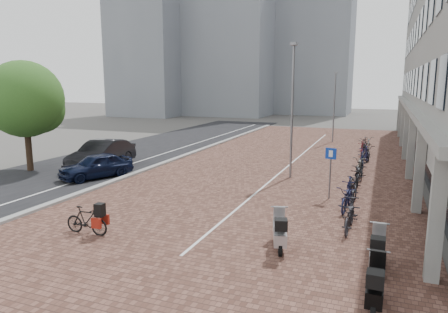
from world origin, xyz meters
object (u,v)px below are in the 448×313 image
hero_bike (87,220)px  scooter_back (280,230)px  scooter_front (378,249)px  scooter_mid (376,283)px  parking_sign (330,166)px  car_dark (102,154)px  car_navy (96,166)px

hero_bike → scooter_back: bearing=-80.8°
scooter_front → scooter_back: 2.83m
scooter_back → scooter_mid: bearing=-57.5°
scooter_mid → parking_sign: parking_sign is taller
hero_bike → parking_sign: bearing=-45.7°
car_dark → scooter_back: 14.82m
scooter_back → scooter_front: bearing=-25.5°
car_navy → car_dark: size_ratio=0.77×
car_navy → scooter_mid: (14.08, -8.09, -0.08)m
car_dark → scooter_front: car_dark is taller
scooter_back → parking_sign: size_ratio=0.76×
parking_sign → scooter_back: bearing=-84.1°
car_navy → scooter_mid: car_navy is taller
scooter_front → scooter_mid: size_ratio=1.02×
scooter_mid → parking_sign: (-2.09, 8.45, 0.92)m
hero_bike → scooter_front: 9.06m
scooter_front → parking_sign: size_ratio=0.75×
scooter_front → car_dark: bearing=152.5°
hero_bike → scooter_front: scooter_front is taller
car_dark → scooter_front: bearing=-32.4°
scooter_front → scooter_back: scooter_back is taller
hero_bike → scooter_back: scooter_back is taller
car_dark → parking_sign: (13.31, -1.80, 0.67)m
scooter_front → parking_sign: (-2.09, 6.45, 0.91)m
scooter_mid → parking_sign: size_ratio=0.74×
hero_bike → scooter_mid: scooter_mid is taller
parking_sign → car_dark: bearing=-175.1°
car_navy → scooter_mid: 16.24m
car_navy → scooter_mid: bearing=-5.1°
hero_bike → car_navy: bearing=34.7°
car_navy → scooter_front: 15.35m
car_navy → scooter_back: 12.62m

